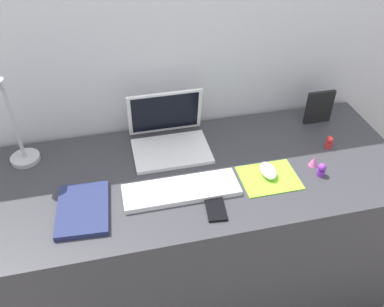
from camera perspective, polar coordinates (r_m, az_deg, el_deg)
ground_plane at (r=2.11m, az=0.97°, el=-17.74°), size 6.00×6.00×0.00m
back_wall at (r=1.79m, az=-1.53°, el=6.57°), size 2.77×0.05×1.61m
desk at (r=1.81m, az=1.10°, el=-11.26°), size 1.57×0.64×0.74m
laptop at (r=1.65m, az=-3.26°, el=2.76°), size 0.30×0.25×0.21m
keyboard at (r=1.46m, az=-1.50°, el=-5.10°), size 0.41×0.13×0.02m
mousepad at (r=1.54m, az=10.62°, el=-3.34°), size 0.21×0.17×0.00m
mouse at (r=1.54m, az=10.51°, el=-2.36°), size 0.06×0.10×0.03m
cell_phone at (r=1.41m, az=3.22°, el=-7.40°), size 0.08×0.13×0.01m
desk_lamp at (r=1.59m, az=-23.67°, el=3.63°), size 0.11×0.17×0.40m
notebook_pad at (r=1.44m, az=-14.85°, el=-7.48°), size 0.19×0.25×0.02m
picture_frame at (r=1.85m, az=17.18°, el=6.14°), size 0.12×0.02×0.15m
toy_figurine_pink at (r=1.63m, az=16.50°, el=-1.05°), size 0.03×0.03×0.04m
toy_figurine_red at (r=1.73m, az=18.48°, el=1.56°), size 0.03×0.03×0.05m
toy_figurine_purple at (r=1.59m, az=17.49°, el=-2.12°), size 0.03×0.03×0.05m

